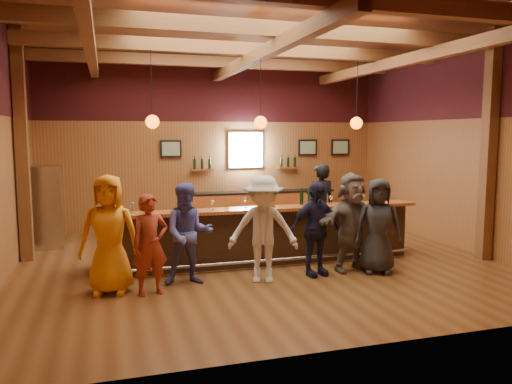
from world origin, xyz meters
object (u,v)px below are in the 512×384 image
stainless_fridge (46,207)px  customer_denim (188,234)px  customer_orange (109,234)px  bottle_a (302,198)px  customer_brown (352,222)px  customer_white (263,229)px  ice_bucket (269,200)px  customer_redvest (150,245)px  bar_counter (259,235)px  back_bar_cabinet (262,208)px  customer_navy (315,229)px  bartender (320,206)px  customer_dark (378,226)px

stainless_fridge → customer_denim: 4.38m
customer_orange → bottle_a: size_ratio=5.72×
customer_denim → customer_brown: (2.98, -0.01, 0.05)m
customer_white → ice_bucket: (0.48, 1.12, 0.34)m
customer_redvest → bar_counter: bearing=19.7°
customer_denim → ice_bucket: bearing=32.7°
back_bar_cabinet → customer_brown: (0.23, -4.69, 0.43)m
customer_navy → customer_brown: (0.77, 0.12, 0.07)m
bartender → customer_orange: bearing=24.1°
bartender → customer_dark: bearing=94.1°
ice_bucket → customer_orange: bearing=-161.3°
stainless_fridge → bottle_a: stainless_fridge is taller
stainless_fridge → customer_orange: 3.89m
bar_counter → customer_dark: size_ratio=3.70×
ice_bucket → bottle_a: bottle_a is taller
customer_navy → bartender: 2.25m
back_bar_cabinet → customer_white: (-1.52, -4.91, 0.43)m
bar_counter → back_bar_cabinet: bar_counter is taller
customer_white → customer_dark: 2.14m
customer_redvest → bartender: bearing=16.4°
customer_navy → customer_denim: bearing=167.7°
back_bar_cabinet → stainless_fridge: size_ratio=2.22×
stainless_fridge → customer_orange: (1.30, -3.67, 0.04)m
back_bar_cabinet → customer_navy: (-0.53, -4.81, 0.35)m
customer_redvest → customer_white: (1.87, 0.12, 0.12)m
stainless_fridge → customer_redvest: (1.90, -3.92, -0.11)m
customer_redvest → customer_navy: size_ratio=0.95×
customer_denim → customer_white: (1.22, -0.23, 0.06)m
customer_redvest → customer_white: customer_white is taller
bottle_a → ice_bucket: bearing=-176.0°
customer_white → customer_orange: bearing=-165.1°
customer_orange → customer_dark: bearing=9.2°
back_bar_cabinet → customer_navy: bearing=-96.3°
stainless_fridge → customer_brown: 6.59m
customer_brown → ice_bucket: (-1.28, 0.90, 0.34)m
customer_redvest → customer_navy: (2.86, 0.23, 0.04)m
customer_white → bottle_a: size_ratio=5.52×
customer_orange → stainless_fridge: bearing=120.9°
bar_counter → bottle_a: 1.10m
customer_orange → customer_navy: (3.47, -0.02, -0.11)m
customer_brown → customer_redvest: bearing=171.9°
bartender → bottle_a: size_ratio=5.64×
customer_white → customer_brown: size_ratio=1.00×
customer_orange → customer_denim: (1.26, 0.11, -0.09)m
customer_redvest → bartender: 4.46m
bar_counter → stainless_fridge: size_ratio=3.50×
customer_navy → ice_bucket: bearing=107.9°
back_bar_cabinet → customer_navy: 4.85m
customer_brown → customer_orange: bearing=167.8°
back_bar_cabinet → bartender: (0.46, -2.79, 0.45)m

